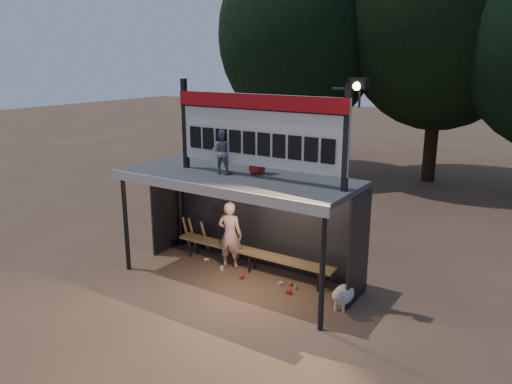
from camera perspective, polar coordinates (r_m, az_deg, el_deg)
ground at (r=10.96m, az=-2.05°, el=-9.95°), size 80.00×80.00×0.00m
player at (r=11.28m, az=-2.99°, el=-4.92°), size 0.64×0.50×1.56m
child_a at (r=10.27m, az=-3.87°, el=4.64°), size 0.52×0.44×0.92m
child_b at (r=10.23m, az=0.10°, el=5.18°), size 0.64×0.63×1.11m
dugout_shelter at (r=10.51m, az=-1.38°, el=-0.31°), size 5.10×2.08×2.32m
scoreboard_assembly at (r=9.71m, az=0.45°, el=7.32°), size 4.10×0.27×1.99m
bench at (r=11.20m, az=-0.44°, el=-6.95°), size 4.00×0.35×0.48m
tree_left at (r=20.58m, az=5.04°, el=17.41°), size 6.46×6.46×9.27m
tree_mid at (r=20.23m, az=20.54°, el=18.47°), size 7.22×7.22×10.36m
dog at (r=9.82m, az=9.90°, el=-11.49°), size 0.36×0.81×0.49m
bats at (r=12.46m, az=-6.94°, el=-4.78°), size 0.68×0.35×0.84m
litter at (r=10.91m, az=0.35°, el=-9.85°), size 2.61×0.53×0.08m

